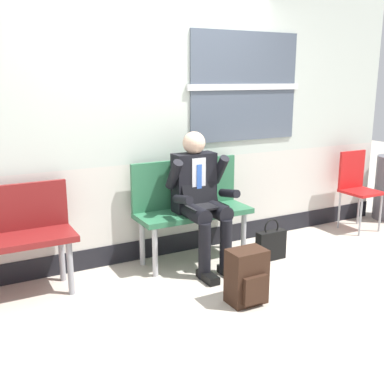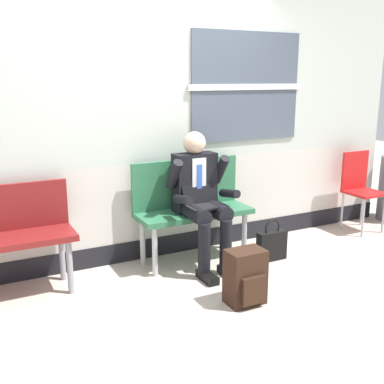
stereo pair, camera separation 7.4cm
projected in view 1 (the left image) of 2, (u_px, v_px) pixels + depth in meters
The scene contains 8 objects.
ground_plane at pixel (186, 278), 4.15m from camera, with size 18.00×18.00×0.00m, color #B2A899.
station_wall at pixel (154, 101), 4.36m from camera, with size 5.87×0.17×3.07m.
bench_with_person at pixel (190, 203), 4.46m from camera, with size 1.11×0.42×0.97m.
bench_empty at pixel (8, 232), 3.70m from camera, with size 1.01×0.42×0.90m.
person_seated at pixel (201, 196), 4.26m from camera, with size 0.57×0.70×1.26m.
backpack at pixel (247, 277), 3.64m from camera, with size 0.30×0.24×0.44m.
handbag at pixel (271, 244), 4.53m from camera, with size 0.31×0.10×0.42m.
folding_chair at pixel (356, 183), 5.41m from camera, with size 0.38×0.38×0.91m.
Camera 1 is at (-1.77, -3.41, 1.74)m, focal length 43.50 mm.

